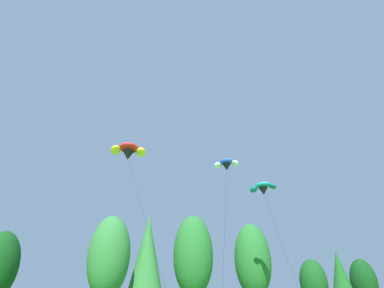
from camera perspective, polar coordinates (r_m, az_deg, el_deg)
treeline_tree_e at (r=42.96m, az=-14.81°, el=-19.01°), size 5.22×5.22×12.66m
treeline_tree_f at (r=46.20m, az=-8.14°, el=-18.96°), size 4.62×4.62×13.72m
treeline_tree_g at (r=46.80m, az=0.22°, el=-19.49°), size 5.57×5.57×13.97m
treeline_tree_h at (r=52.41m, az=10.94°, el=-19.92°), size 5.56×5.56×13.91m
treeline_tree_i at (r=56.91m, az=21.19°, el=-22.39°), size 4.19×4.19×8.85m
treeline_tree_j at (r=63.25m, az=25.30°, el=-20.75°), size 3.97×3.97×10.75m
treeline_tree_k at (r=67.86m, az=28.70°, el=-21.07°), size 4.44×4.44×9.78m
parafoil_kite_high_red_yellow at (r=31.94m, az=-11.45°, el=-1.30°), size 4.28×10.16×15.50m
parafoil_kite_mid_blue_white at (r=36.58m, az=6.26°, el=-3.71°), size 8.13×12.93×16.21m
parafoil_kite_far_teal at (r=44.20m, az=12.76°, el=-7.82°), size 11.21×19.62×15.68m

